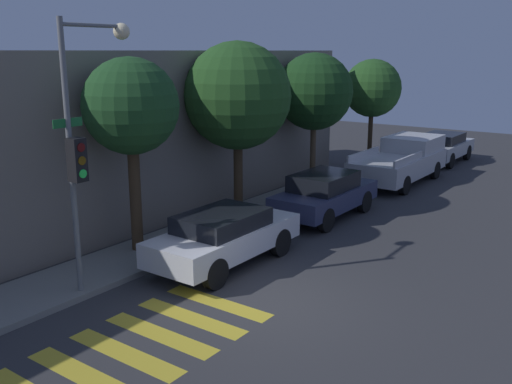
{
  "coord_description": "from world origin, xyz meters",
  "views": [
    {
      "loc": [
        -9.13,
        -6.4,
        5.21
      ],
      "look_at": [
        2.66,
        2.1,
        1.6
      ],
      "focal_mm": 40.0,
      "sensor_mm": 36.0,
      "label": 1
    }
  ],
  "objects_px": {
    "tree_far_end": "(314,92)",
    "tree_near_corner": "(131,108)",
    "sedan_near_corner": "(224,236)",
    "sedan_middle": "(325,194)",
    "tree_behind_truck": "(372,89)",
    "traffic_light_pole": "(85,127)",
    "pickup_truck": "(402,160)",
    "sedan_far_end": "(443,146)",
    "tree_midblock": "(238,96)"
  },
  "relations": [
    {
      "from": "tree_behind_truck",
      "to": "traffic_light_pole",
      "type": "bearing_deg",
      "value": -176.31
    },
    {
      "from": "pickup_truck",
      "to": "tree_behind_truck",
      "type": "bearing_deg",
      "value": 50.02
    },
    {
      "from": "sedan_middle",
      "to": "tree_near_corner",
      "type": "bearing_deg",
      "value": 158.23
    },
    {
      "from": "sedan_far_end",
      "to": "tree_near_corner",
      "type": "xyz_separation_m",
      "value": [
        -17.36,
        2.33,
        3.07
      ]
    },
    {
      "from": "sedan_near_corner",
      "to": "tree_far_end",
      "type": "height_order",
      "value": "tree_far_end"
    },
    {
      "from": "sedan_near_corner",
      "to": "tree_far_end",
      "type": "relative_size",
      "value": 0.83
    },
    {
      "from": "sedan_near_corner",
      "to": "sedan_middle",
      "type": "distance_m",
      "value": 5.09
    },
    {
      "from": "sedan_near_corner",
      "to": "tree_behind_truck",
      "type": "distance_m",
      "value": 13.94
    },
    {
      "from": "sedan_far_end",
      "to": "tree_midblock",
      "type": "xyz_separation_m",
      "value": [
        -13.02,
        2.33,
        3.08
      ]
    },
    {
      "from": "pickup_truck",
      "to": "tree_behind_truck",
      "type": "height_order",
      "value": "tree_behind_truck"
    },
    {
      "from": "tree_near_corner",
      "to": "tree_midblock",
      "type": "relative_size",
      "value": 0.92
    },
    {
      "from": "sedan_far_end",
      "to": "tree_midblock",
      "type": "bearing_deg",
      "value": 169.86
    },
    {
      "from": "traffic_light_pole",
      "to": "tree_far_end",
      "type": "xyz_separation_m",
      "value": [
        11.27,
        1.06,
        0.04
      ]
    },
    {
      "from": "sedan_near_corner",
      "to": "tree_behind_truck",
      "type": "xyz_separation_m",
      "value": [
        13.45,
        2.33,
        2.82
      ]
    },
    {
      "from": "tree_near_corner",
      "to": "sedan_middle",
      "type": "bearing_deg",
      "value": -21.77
    },
    {
      "from": "sedan_middle",
      "to": "tree_far_end",
      "type": "relative_size",
      "value": 0.82
    },
    {
      "from": "sedan_far_end",
      "to": "tree_near_corner",
      "type": "height_order",
      "value": "tree_near_corner"
    },
    {
      "from": "tree_far_end",
      "to": "sedan_far_end",
      "type": "bearing_deg",
      "value": -15.65
    },
    {
      "from": "sedan_near_corner",
      "to": "tree_near_corner",
      "type": "distance_m",
      "value": 3.93
    },
    {
      "from": "traffic_light_pole",
      "to": "pickup_truck",
      "type": "relative_size",
      "value": 1.08
    },
    {
      "from": "tree_far_end",
      "to": "tree_near_corner",
      "type": "bearing_deg",
      "value": 180.0
    },
    {
      "from": "sedan_near_corner",
      "to": "tree_midblock",
      "type": "distance_m",
      "value": 5.29
    },
    {
      "from": "sedan_near_corner",
      "to": "tree_behind_truck",
      "type": "bearing_deg",
      "value": 9.83
    },
    {
      "from": "tree_behind_truck",
      "to": "sedan_near_corner",
      "type": "bearing_deg",
      "value": -170.17
    },
    {
      "from": "tree_near_corner",
      "to": "traffic_light_pole",
      "type": "bearing_deg",
      "value": -154.55
    },
    {
      "from": "tree_near_corner",
      "to": "tree_far_end",
      "type": "bearing_deg",
      "value": 0.0
    },
    {
      "from": "sedan_near_corner",
      "to": "traffic_light_pole",
      "type": "bearing_deg",
      "value": 156.75
    },
    {
      "from": "sedan_far_end",
      "to": "pickup_truck",
      "type": "bearing_deg",
      "value": -180.0
    },
    {
      "from": "sedan_far_end",
      "to": "tree_behind_truck",
      "type": "height_order",
      "value": "tree_behind_truck"
    },
    {
      "from": "sedan_far_end",
      "to": "tree_midblock",
      "type": "distance_m",
      "value": 13.58
    },
    {
      "from": "traffic_light_pole",
      "to": "tree_near_corner",
      "type": "bearing_deg",
      "value": 25.45
    },
    {
      "from": "tree_midblock",
      "to": "pickup_truck",
      "type": "bearing_deg",
      "value": -16.45
    },
    {
      "from": "tree_behind_truck",
      "to": "pickup_truck",
      "type": "bearing_deg",
      "value": -129.98
    },
    {
      "from": "tree_midblock",
      "to": "tree_far_end",
      "type": "bearing_deg",
      "value": 0.0
    },
    {
      "from": "tree_near_corner",
      "to": "tree_far_end",
      "type": "xyz_separation_m",
      "value": [
        9.05,
        0.0,
        -0.12
      ]
    },
    {
      "from": "tree_far_end",
      "to": "sedan_middle",
      "type": "bearing_deg",
      "value": -144.11
    },
    {
      "from": "sedan_middle",
      "to": "tree_midblock",
      "type": "bearing_deg",
      "value": 122.54
    },
    {
      "from": "traffic_light_pole",
      "to": "sedan_far_end",
      "type": "height_order",
      "value": "traffic_light_pole"
    },
    {
      "from": "tree_far_end",
      "to": "tree_behind_truck",
      "type": "height_order",
      "value": "tree_far_end"
    },
    {
      "from": "sedan_middle",
      "to": "pickup_truck",
      "type": "height_order",
      "value": "pickup_truck"
    },
    {
      "from": "traffic_light_pole",
      "to": "tree_behind_truck",
      "type": "relative_size",
      "value": 1.2
    },
    {
      "from": "traffic_light_pole",
      "to": "sedan_far_end",
      "type": "distance_m",
      "value": 19.84
    },
    {
      "from": "traffic_light_pole",
      "to": "sedan_middle",
      "type": "xyz_separation_m",
      "value": [
        8.05,
        -1.27,
        -2.89
      ]
    },
    {
      "from": "tree_midblock",
      "to": "tree_behind_truck",
      "type": "height_order",
      "value": "tree_midblock"
    },
    {
      "from": "traffic_light_pole",
      "to": "sedan_near_corner",
      "type": "distance_m",
      "value": 4.35
    },
    {
      "from": "sedan_near_corner",
      "to": "tree_far_end",
      "type": "xyz_separation_m",
      "value": [
        8.31,
        2.33,
        2.96
      ]
    },
    {
      "from": "pickup_truck",
      "to": "tree_behind_truck",
      "type": "xyz_separation_m",
      "value": [
        1.95,
        2.33,
        2.68
      ]
    },
    {
      "from": "tree_midblock",
      "to": "tree_behind_truck",
      "type": "xyz_separation_m",
      "value": [
        9.84,
        0.0,
        -0.27
      ]
    },
    {
      "from": "sedan_middle",
      "to": "tree_midblock",
      "type": "distance_m",
      "value": 4.12
    },
    {
      "from": "tree_behind_truck",
      "to": "sedan_middle",
      "type": "bearing_deg",
      "value": -164.42
    }
  ]
}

